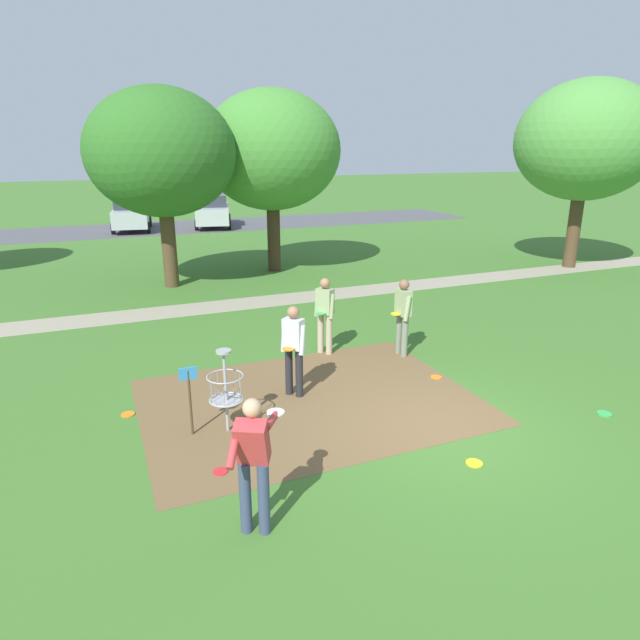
{
  "coord_description": "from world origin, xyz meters",
  "views": [
    {
      "loc": [
        -4.93,
        -6.47,
        4.37
      ],
      "look_at": [
        -0.83,
        3.33,
        1.0
      ],
      "focal_mm": 30.49,
      "sensor_mm": 36.0,
      "label": 1
    }
  ],
  "objects_px": {
    "tree_near_right": "(586,141)",
    "parked_car_leftmost": "(131,214)",
    "player_waiting_left": "(253,458)",
    "player_waiting_right": "(294,346)",
    "frisbee_far_left": "(128,414)",
    "player_throwing": "(403,313)",
    "frisbee_near_basket": "(436,377)",
    "disc_golf_basket": "(222,388)",
    "frisbee_scattered_a": "(402,331)",
    "tree_mid_left": "(161,153)",
    "frisbee_by_tee": "(474,463)",
    "frisbee_mid_grass": "(220,472)",
    "frisbee_far_right": "(604,414)",
    "player_foreground_watching": "(325,311)",
    "parked_car_center_left": "(213,211)",
    "tree_mid_center": "(272,151)"
  },
  "relations": [
    {
      "from": "tree_near_right",
      "to": "parked_car_leftmost",
      "type": "bearing_deg",
      "value": 131.38
    },
    {
      "from": "player_waiting_left",
      "to": "player_waiting_right",
      "type": "xyz_separation_m",
      "value": [
        1.71,
        3.34,
        -0.02
      ]
    },
    {
      "from": "player_waiting_right",
      "to": "frisbee_far_left",
      "type": "xyz_separation_m",
      "value": [
        -2.91,
        0.36,
        -0.96
      ]
    },
    {
      "from": "player_throwing",
      "to": "frisbee_near_basket",
      "type": "height_order",
      "value": "player_throwing"
    },
    {
      "from": "player_throwing",
      "to": "parked_car_leftmost",
      "type": "xyz_separation_m",
      "value": [
        -3.91,
        22.39,
        -0.05
      ]
    },
    {
      "from": "disc_golf_basket",
      "to": "player_throwing",
      "type": "height_order",
      "value": "player_throwing"
    },
    {
      "from": "frisbee_scattered_a",
      "to": "tree_mid_left",
      "type": "height_order",
      "value": "tree_mid_left"
    },
    {
      "from": "frisbee_scattered_a",
      "to": "parked_car_leftmost",
      "type": "xyz_separation_m",
      "value": [
        -4.77,
        20.99,
        0.91
      ]
    },
    {
      "from": "frisbee_by_tee",
      "to": "frisbee_mid_grass",
      "type": "distance_m",
      "value": 3.65
    },
    {
      "from": "player_waiting_left",
      "to": "frisbee_far_right",
      "type": "bearing_deg",
      "value": 5.09
    },
    {
      "from": "frisbee_near_basket",
      "to": "player_waiting_right",
      "type": "bearing_deg",
      "value": 173.17
    },
    {
      "from": "player_waiting_right",
      "to": "frisbee_far_left",
      "type": "relative_size",
      "value": 7.48
    },
    {
      "from": "tree_near_right",
      "to": "frisbee_far_left",
      "type": "bearing_deg",
      "value": -159.22
    },
    {
      "from": "frisbee_by_tee",
      "to": "tree_mid_left",
      "type": "height_order",
      "value": "tree_mid_left"
    },
    {
      "from": "player_waiting_right",
      "to": "tree_mid_left",
      "type": "distance_m",
      "value": 9.97
    },
    {
      "from": "frisbee_far_right",
      "to": "player_foreground_watching",
      "type": "bearing_deg",
      "value": 125.9
    },
    {
      "from": "player_foreground_watching",
      "to": "player_waiting_right",
      "type": "relative_size",
      "value": 1.0
    },
    {
      "from": "frisbee_far_right",
      "to": "frisbee_scattered_a",
      "type": "distance_m",
      "value": 5.28
    },
    {
      "from": "player_waiting_left",
      "to": "frisbee_by_tee",
      "type": "bearing_deg",
      "value": 2.92
    },
    {
      "from": "frisbee_mid_grass",
      "to": "frisbee_far_left",
      "type": "xyz_separation_m",
      "value": [
        -1.08,
        2.33,
        0.0
      ]
    },
    {
      "from": "frisbee_far_right",
      "to": "tree_mid_left",
      "type": "bearing_deg",
      "value": 114.46
    },
    {
      "from": "frisbee_scattered_a",
      "to": "parked_car_center_left",
      "type": "bearing_deg",
      "value": 90.87
    },
    {
      "from": "tree_mid_center",
      "to": "player_waiting_right",
      "type": "bearing_deg",
      "value": -106.21
    },
    {
      "from": "player_foreground_watching",
      "to": "player_waiting_right",
      "type": "height_order",
      "value": "same"
    },
    {
      "from": "parked_car_center_left",
      "to": "frisbee_far_right",
      "type": "bearing_deg",
      "value": -87.28
    },
    {
      "from": "player_foreground_watching",
      "to": "frisbee_mid_grass",
      "type": "xyz_separation_m",
      "value": [
        -3.2,
        -3.74,
        -0.96
      ]
    },
    {
      "from": "frisbee_by_tee",
      "to": "frisbee_far_left",
      "type": "bearing_deg",
      "value": 142.01
    },
    {
      "from": "player_waiting_left",
      "to": "frisbee_scattered_a",
      "type": "xyz_separation_m",
      "value": [
        5.46,
        5.77,
        -0.98
      ]
    },
    {
      "from": "tree_mid_left",
      "to": "player_waiting_right",
      "type": "bearing_deg",
      "value": -84.7
    },
    {
      "from": "player_waiting_left",
      "to": "frisbee_by_tee",
      "type": "height_order",
      "value": "player_waiting_left"
    },
    {
      "from": "frisbee_mid_grass",
      "to": "parked_car_center_left",
      "type": "distance_m",
      "value": 25.56
    },
    {
      "from": "frisbee_by_tee",
      "to": "player_throwing",
      "type": "bearing_deg",
      "value": 73.18
    },
    {
      "from": "disc_golf_basket",
      "to": "tree_near_right",
      "type": "distance_m",
      "value": 17.41
    },
    {
      "from": "player_throwing",
      "to": "frisbee_by_tee",
      "type": "height_order",
      "value": "player_throwing"
    },
    {
      "from": "tree_mid_center",
      "to": "disc_golf_basket",
      "type": "bearing_deg",
      "value": -111.98
    },
    {
      "from": "player_waiting_left",
      "to": "frisbee_near_basket",
      "type": "xyz_separation_m",
      "value": [
        4.59,
        3.0,
        -0.98
      ]
    },
    {
      "from": "frisbee_near_basket",
      "to": "frisbee_far_left",
      "type": "xyz_separation_m",
      "value": [
        -5.79,
        0.7,
        0.0
      ]
    },
    {
      "from": "frisbee_far_right",
      "to": "parked_car_leftmost",
      "type": "xyz_separation_m",
      "value": [
        -5.69,
        26.19,
        0.91
      ]
    },
    {
      "from": "disc_golf_basket",
      "to": "frisbee_by_tee",
      "type": "distance_m",
      "value": 3.98
    },
    {
      "from": "frisbee_scattered_a",
      "to": "tree_near_right",
      "type": "xyz_separation_m",
      "value": [
        9.98,
        4.25,
        4.61
      ]
    },
    {
      "from": "frisbee_far_right",
      "to": "player_throwing",
      "type": "bearing_deg",
      "value": 115.12
    },
    {
      "from": "disc_golf_basket",
      "to": "frisbee_far_right",
      "type": "distance_m",
      "value": 6.52
    },
    {
      "from": "frisbee_near_basket",
      "to": "parked_car_leftmost",
      "type": "distance_m",
      "value": 24.09
    },
    {
      "from": "frisbee_near_basket",
      "to": "frisbee_mid_grass",
      "type": "relative_size",
      "value": 1.08
    },
    {
      "from": "frisbee_near_basket",
      "to": "frisbee_mid_grass",
      "type": "distance_m",
      "value": 4.98
    },
    {
      "from": "player_foreground_watching",
      "to": "frisbee_near_basket",
      "type": "distance_m",
      "value": 2.77
    },
    {
      "from": "frisbee_near_basket",
      "to": "parked_car_center_left",
      "type": "distance_m",
      "value": 23.4
    },
    {
      "from": "player_foreground_watching",
      "to": "parked_car_center_left",
      "type": "xyz_separation_m",
      "value": [
        2.07,
        21.26,
        -0.05
      ]
    },
    {
      "from": "frisbee_scattered_a",
      "to": "frisbee_far_right",
      "type": "bearing_deg",
      "value": -80.05
    },
    {
      "from": "player_waiting_left",
      "to": "tree_near_right",
      "type": "height_order",
      "value": "tree_near_right"
    }
  ]
}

